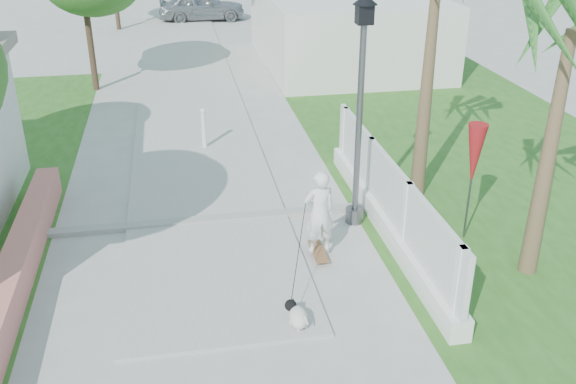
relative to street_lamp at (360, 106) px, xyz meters
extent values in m
cube|color=#B7B7B2|center=(-2.90, 14.50, -2.40)|extent=(3.20, 36.00, 0.06)
cube|color=#999993|center=(-2.90, 0.50, -2.38)|extent=(6.50, 0.25, 0.10)
cube|color=#2F601E|center=(4.10, 2.50, -2.42)|extent=(8.00, 20.00, 0.01)
cube|color=#D3746C|center=(-6.20, -1.50, -2.13)|extent=(0.45, 8.00, 0.60)
cube|color=white|center=(0.50, -0.50, -2.23)|extent=(0.35, 7.00, 0.40)
cube|color=white|center=(0.50, -0.50, -1.48)|extent=(0.10, 7.00, 1.10)
cube|color=white|center=(0.50, -3.70, -1.68)|extent=(0.14, 0.14, 1.50)
cube|color=white|center=(0.50, -1.50, -1.68)|extent=(0.14, 0.14, 1.50)
cube|color=white|center=(0.50, 0.70, -1.68)|extent=(0.14, 0.14, 1.50)
cube|color=white|center=(0.50, 2.70, -1.68)|extent=(0.14, 0.14, 1.50)
cube|color=silver|center=(3.10, 12.50, -1.13)|extent=(6.00, 8.00, 2.60)
cylinder|color=#59595E|center=(0.00, 0.00, -2.28)|extent=(0.36, 0.36, 0.30)
cylinder|color=#59595E|center=(0.00, 0.00, -0.43)|extent=(0.12, 0.12, 4.00)
cube|color=black|center=(0.00, 0.00, 1.67)|extent=(0.28, 0.28, 0.35)
cylinder|color=white|center=(-2.70, 4.50, -1.93)|extent=(0.12, 0.12, 1.00)
sphere|color=white|center=(-2.70, 4.50, -1.41)|extent=(0.14, 0.14, 0.14)
cylinder|color=#59595E|center=(1.90, -1.00, -1.43)|extent=(0.04, 0.04, 2.00)
cone|color=#A3171D|center=(1.90, -1.00, -0.73)|extent=(0.36, 0.36, 1.20)
cylinder|color=#4C3826|center=(-5.90, 10.50, -0.50)|extent=(0.20, 0.20, 3.85)
cylinder|color=#4C3826|center=(0.30, 14.50, -0.68)|extent=(0.20, 0.20, 3.50)
cone|color=brown|center=(1.70, 1.00, -0.03)|extent=(0.32, 0.32, 4.80)
cone|color=brown|center=(2.50, -2.30, -0.33)|extent=(0.32, 0.32, 4.20)
cube|color=brown|center=(-1.00, -1.15, -2.34)|extent=(0.33, 0.84, 0.02)
imported|color=white|center=(-1.00, -1.15, -1.54)|extent=(0.62, 0.45, 1.58)
cylinder|color=gray|center=(-1.08, -1.44, -2.39)|extent=(0.03, 0.06, 0.06)
cylinder|color=gray|center=(-0.93, -1.44, -2.39)|extent=(0.03, 0.06, 0.06)
cylinder|color=gray|center=(-1.08, -0.85, -2.39)|extent=(0.03, 0.06, 0.06)
cylinder|color=gray|center=(-0.93, -0.85, -2.39)|extent=(0.03, 0.06, 0.06)
ellipsoid|color=silver|center=(-1.78, -3.20, -2.21)|extent=(0.43, 0.53, 0.29)
sphere|color=black|center=(-1.86, -3.00, -2.12)|extent=(0.19, 0.19, 0.19)
sphere|color=silver|center=(-1.90, -2.92, -2.14)|extent=(0.09, 0.09, 0.09)
cone|color=black|center=(-1.91, -3.02, -2.03)|extent=(0.05, 0.05, 0.07)
cone|color=black|center=(-1.82, -2.98, -2.03)|extent=(0.05, 0.05, 0.07)
cylinder|color=silver|center=(-1.89, -3.13, -2.36)|extent=(0.04, 0.04, 0.13)
cylinder|color=silver|center=(-1.76, -3.08, -2.36)|extent=(0.04, 0.04, 0.13)
cylinder|color=silver|center=(-1.80, -3.33, -2.36)|extent=(0.04, 0.04, 0.13)
cylinder|color=silver|center=(-1.68, -3.28, -2.36)|extent=(0.04, 0.04, 0.13)
cylinder|color=silver|center=(-1.70, -3.41, -2.13)|extent=(0.07, 0.11, 0.11)
imported|color=#B0B2B8|center=(-1.70, 21.99, -1.71)|extent=(4.23, 1.76, 1.43)
camera|label=1|loc=(-3.36, -10.97, 3.69)|focal=40.00mm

